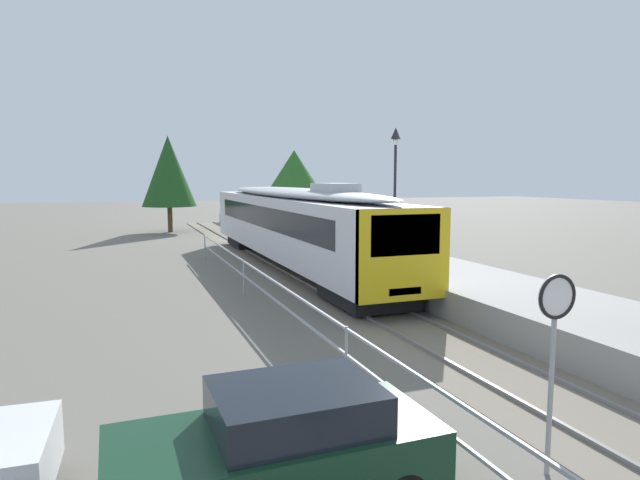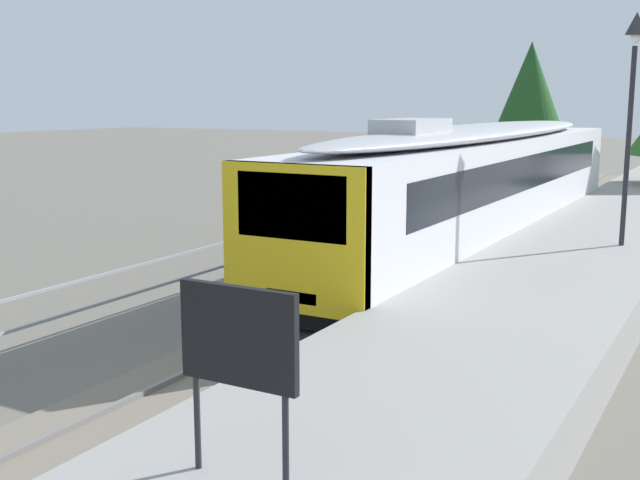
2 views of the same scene
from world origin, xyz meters
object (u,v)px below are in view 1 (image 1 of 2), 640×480
platform_lamp_mid_platform (395,165)px  speed_limit_sign (555,324)px  parked_hatchback_dark_green (280,446)px  commuter_train (292,221)px

platform_lamp_mid_platform → speed_limit_sign: (-6.00, -15.65, -2.50)m
platform_lamp_mid_platform → speed_limit_sign: platform_lamp_mid_platform is taller
platform_lamp_mid_platform → parked_hatchback_dark_green: bearing=-122.7°
platform_lamp_mid_platform → speed_limit_sign: 16.94m
speed_limit_sign → platform_lamp_mid_platform: bearing=69.0°
commuter_train → platform_lamp_mid_platform: bearing=-25.1°
speed_limit_sign → commuter_train: bearing=83.8°
commuter_train → speed_limit_sign: commuter_train is taller
platform_lamp_mid_platform → speed_limit_sign: size_ratio=1.91×
commuter_train → parked_hatchback_dark_green: size_ratio=5.13×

